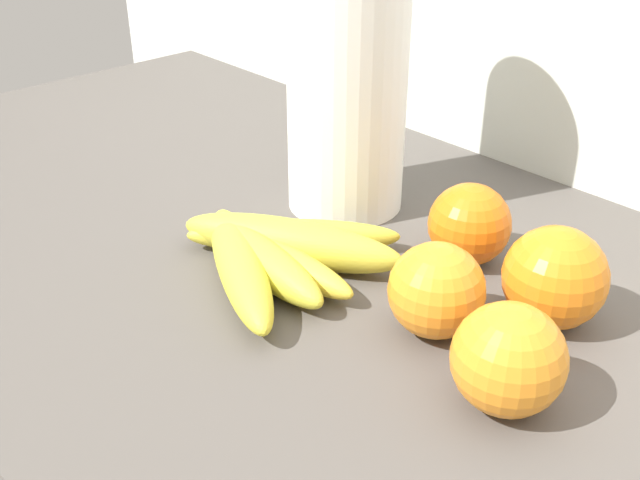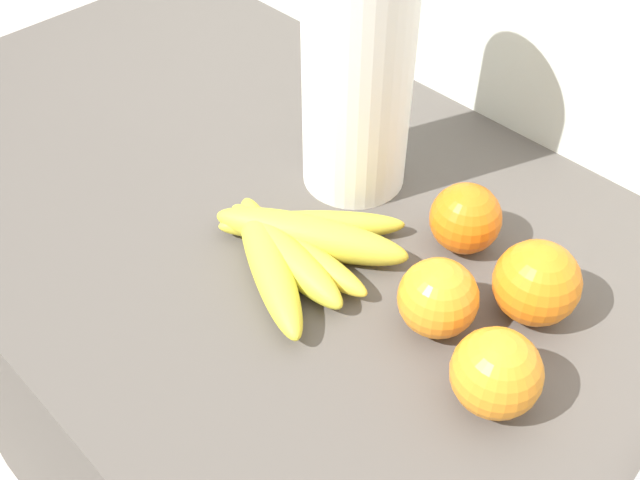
{
  "view_description": "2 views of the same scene",
  "coord_description": "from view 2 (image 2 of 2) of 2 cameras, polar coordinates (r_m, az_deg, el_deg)",
  "views": [
    {
      "loc": [
        0.25,
        -0.39,
        1.26
      ],
      "look_at": [
        -0.16,
        -0.02,
        0.94
      ],
      "focal_mm": 42.88,
      "sensor_mm": 36.0,
      "label": 1
    },
    {
      "loc": [
        0.2,
        -0.39,
        1.45
      ],
      "look_at": [
        -0.17,
        -0.03,
        0.94
      ],
      "focal_mm": 41.86,
      "sensor_mm": 36.0,
      "label": 2
    }
  ],
  "objects": [
    {
      "name": "wall_back",
      "position": [
        1.11,
        20.39,
        -6.01
      ],
      "size": [
        2.07,
        0.06,
        1.3
      ],
      "primitive_type": "cube",
      "color": "silver",
      "rests_on": "ground"
    },
    {
      "name": "banana_bunch",
      "position": [
        0.76,
        -2.02,
        -0.45
      ],
      "size": [
        0.2,
        0.21,
        0.04
      ],
      "color": "yellow",
      "rests_on": "counter"
    },
    {
      "name": "orange_center",
      "position": [
        0.65,
        13.32,
        -9.87
      ],
      "size": [
        0.08,
        0.08,
        0.08
      ],
      "primitive_type": "sphere",
      "color": "orange",
      "rests_on": "counter"
    },
    {
      "name": "orange_front",
      "position": [
        0.69,
        9.05,
        -4.38
      ],
      "size": [
        0.08,
        0.08,
        0.08
      ],
      "primitive_type": "sphere",
      "color": "orange",
      "rests_on": "counter"
    },
    {
      "name": "orange_right",
      "position": [
        0.72,
        16.23,
        -3.17
      ],
      "size": [
        0.08,
        0.08,
        0.08
      ],
      "primitive_type": "sphere",
      "color": "orange",
      "rests_on": "counter"
    },
    {
      "name": "orange_back_right",
      "position": [
        0.77,
        11.06,
        1.63
      ],
      "size": [
        0.07,
        0.07,
        0.07
      ],
      "primitive_type": "sphere",
      "color": "orange",
      "rests_on": "counter"
    },
    {
      "name": "paper_towel_roll",
      "position": [
        0.78,
        2.91,
        13.22
      ],
      "size": [
        0.12,
        0.12,
        0.32
      ],
      "color": "white",
      "rests_on": "counter"
    }
  ]
}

